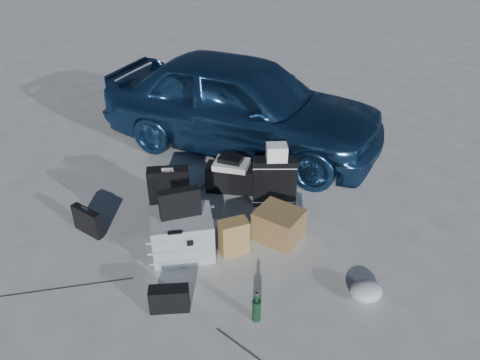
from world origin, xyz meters
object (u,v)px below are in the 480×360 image
pelican_case (183,234)px  briefcase (87,221)px  suitcase_left (169,192)px  duffel_bag (233,178)px  car (242,103)px  cardboard_box (279,225)px  green_bottle (257,307)px  suitcase_right (275,182)px

pelican_case → briefcase: pelican_case is taller
suitcase_left → duffel_bag: suitcase_left is taller
duffel_bag → car: bearing=91.9°
car → cardboard_box: size_ratio=8.59×
car → briefcase: 2.68m
car → suitcase_left: (-0.63, -1.75, -0.37)m
briefcase → cardboard_box: (2.06, 0.14, 0.02)m
briefcase → green_bottle: bearing=1.0°
suitcase_left → duffel_bag: bearing=29.5°
car → green_bottle: (0.48, -3.22, -0.52)m
car → duffel_bag: (0.02, -1.16, -0.51)m
duffel_bag → green_bottle: duffel_bag is taller
green_bottle → pelican_case: bearing=135.2°
green_bottle → duffel_bag: bearing=102.6°
pelican_case → briefcase: (-1.10, 0.19, -0.07)m
cardboard_box → duffel_bag: bearing=123.7°
suitcase_left → suitcase_right: 1.22m
briefcase → duffel_bag: size_ratio=0.60×
suitcase_left → cardboard_box: bearing=-26.6°
pelican_case → cardboard_box: pelican_case is taller
briefcase → cardboard_box: cardboard_box is taller
car → cardboard_box: (0.62, -2.06, -0.50)m
pelican_case → cardboard_box: size_ratio=1.33×
pelican_case → cardboard_box: 1.02m
suitcase_left → suitcase_right: bearing=3.3°
briefcase → suitcase_left: (0.81, 0.45, 0.15)m
briefcase → suitcase_left: size_ratio=0.66×
duffel_bag → green_bottle: bearing=-76.5°
briefcase → green_bottle: size_ratio=1.28×
pelican_case → suitcase_left: (-0.29, 0.64, 0.08)m
pelican_case → green_bottle: 1.17m
car → green_bottle: car is taller
pelican_case → suitcase_right: (0.89, 0.98, 0.08)m
cardboard_box → green_bottle: (-0.14, -1.16, -0.02)m
suitcase_right → green_bottle: suitcase_right is taller
car → suitcase_left: size_ratio=6.58×
car → suitcase_right: 1.56m
suitcase_left → car: bearing=57.3°
suitcase_left → cardboard_box: (1.25, -0.31, -0.13)m
pelican_case → cardboard_box: (0.97, 0.34, -0.05)m
duffel_bag → cardboard_box: 1.08m
pelican_case → suitcase_left: size_ratio=1.02×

